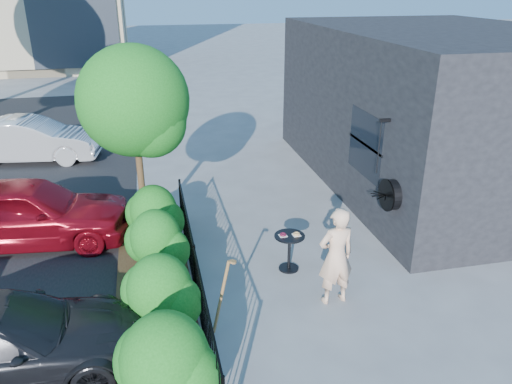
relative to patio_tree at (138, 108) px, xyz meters
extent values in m
plane|color=gray|center=(2.24, -2.76, -2.76)|extent=(120.00, 120.00, 0.00)
cube|color=black|center=(7.74, 1.74, -0.76)|extent=(6.00, 9.00, 4.00)
cube|color=black|center=(4.75, -0.36, -0.96)|extent=(0.04, 1.60, 1.40)
cube|color=black|center=(4.75, -0.36, -0.96)|extent=(0.05, 1.70, 0.06)
cylinder|color=black|center=(4.66, -1.86, -1.51)|extent=(0.18, 0.60, 0.60)
cylinder|color=black|center=(4.56, -1.86, -1.51)|extent=(0.03, 0.64, 0.64)
cube|color=black|center=(4.64, -1.36, -0.16)|extent=(0.25, 0.06, 0.06)
cylinder|color=black|center=(4.56, -1.36, -0.71)|extent=(0.02, 0.02, 1.05)
cylinder|color=black|center=(0.74, -2.76, -2.21)|extent=(0.05, 0.05, 1.10)
cylinder|color=black|center=(0.74, 0.24, -2.21)|extent=(0.05, 0.05, 1.10)
cube|color=black|center=(0.74, -2.76, -1.70)|extent=(0.03, 6.00, 0.03)
cube|color=black|center=(0.74, -2.76, -2.66)|extent=(0.03, 6.00, 0.03)
cylinder|color=black|center=(0.74, -5.26, -2.21)|extent=(0.02, 0.02, 1.04)
cylinder|color=black|center=(0.74, -5.06, -2.21)|extent=(0.02, 0.02, 1.04)
cylinder|color=black|center=(0.74, -4.86, -2.21)|extent=(0.02, 0.02, 1.04)
cylinder|color=black|center=(0.74, -4.66, -2.21)|extent=(0.02, 0.02, 1.04)
cylinder|color=black|center=(0.74, -4.46, -2.21)|extent=(0.02, 0.02, 1.04)
cylinder|color=black|center=(0.74, -4.26, -2.21)|extent=(0.02, 0.02, 1.04)
cylinder|color=black|center=(0.74, -4.06, -2.21)|extent=(0.02, 0.02, 1.04)
cylinder|color=black|center=(0.74, -3.86, -2.21)|extent=(0.02, 0.02, 1.04)
cylinder|color=black|center=(0.74, -3.66, -2.21)|extent=(0.02, 0.02, 1.04)
cylinder|color=black|center=(0.74, -3.46, -2.21)|extent=(0.02, 0.02, 1.04)
cylinder|color=black|center=(0.74, -3.26, -2.21)|extent=(0.02, 0.02, 1.04)
cylinder|color=black|center=(0.74, -3.06, -2.21)|extent=(0.02, 0.02, 1.04)
cylinder|color=black|center=(0.74, -2.86, -2.21)|extent=(0.02, 0.02, 1.04)
cylinder|color=black|center=(0.74, -2.66, -2.21)|extent=(0.02, 0.02, 1.04)
cylinder|color=black|center=(0.74, -2.46, -2.21)|extent=(0.02, 0.02, 1.04)
cylinder|color=black|center=(0.74, -2.26, -2.21)|extent=(0.02, 0.02, 1.04)
cylinder|color=black|center=(0.74, -2.06, -2.21)|extent=(0.02, 0.02, 1.04)
cylinder|color=black|center=(0.74, -1.86, -2.21)|extent=(0.02, 0.02, 1.04)
cylinder|color=black|center=(0.74, -1.66, -2.21)|extent=(0.02, 0.02, 1.04)
cylinder|color=black|center=(0.74, -1.46, -2.21)|extent=(0.02, 0.02, 1.04)
cylinder|color=black|center=(0.74, -1.26, -2.21)|extent=(0.02, 0.02, 1.04)
cylinder|color=black|center=(0.74, -1.06, -2.21)|extent=(0.02, 0.02, 1.04)
cylinder|color=black|center=(0.74, -0.86, -2.21)|extent=(0.02, 0.02, 1.04)
cylinder|color=black|center=(0.74, -0.66, -2.21)|extent=(0.02, 0.02, 1.04)
cylinder|color=black|center=(0.74, -0.46, -2.21)|extent=(0.02, 0.02, 1.04)
cylinder|color=black|center=(0.74, -0.26, -2.21)|extent=(0.02, 0.02, 1.04)
cylinder|color=black|center=(0.74, -0.06, -2.21)|extent=(0.02, 0.02, 1.04)
cylinder|color=black|center=(0.74, 0.14, -2.21)|extent=(0.02, 0.02, 1.04)
cube|color=#382616|center=(0.04, -2.76, -2.72)|extent=(1.30, 6.00, 0.08)
ellipsoid|color=#166218|center=(0.14, -4.96, -2.06)|extent=(1.10, 1.10, 1.24)
ellipsoid|color=#166218|center=(0.14, -3.36, -2.06)|extent=(1.10, 1.10, 1.24)
ellipsoid|color=#166218|center=(0.14, -1.86, -2.06)|extent=(1.10, 1.10, 1.24)
ellipsoid|color=#166218|center=(0.14, -0.46, -2.06)|extent=(1.10, 1.10, 1.24)
cylinder|color=#3F2B19|center=(-0.06, 0.04, -1.56)|extent=(0.14, 0.14, 2.40)
sphere|color=#166218|center=(-0.06, 0.04, 0.08)|extent=(2.20, 2.20, 2.20)
sphere|color=#166218|center=(0.24, -0.16, -0.25)|extent=(1.43, 1.43, 1.43)
cylinder|color=black|center=(2.56, -2.08, -2.06)|extent=(0.57, 0.57, 0.03)
cylinder|color=black|center=(2.56, -2.08, -2.41)|extent=(0.06, 0.06, 0.69)
cylinder|color=black|center=(2.56, -2.08, -2.75)|extent=(0.38, 0.38, 0.03)
cube|color=white|center=(2.44, -2.07, -2.04)|extent=(0.15, 0.15, 0.01)
cube|color=white|center=(2.69, -2.10, -2.04)|extent=(0.15, 0.15, 0.01)
torus|color=#440B28|center=(2.44, -2.07, -2.02)|extent=(0.13, 0.13, 0.04)
torus|color=#AD8E49|center=(2.69, -2.10, -2.02)|extent=(0.13, 0.13, 0.04)
imported|color=beige|center=(3.02, -3.23, -1.89)|extent=(0.68, 0.48, 1.74)
cylinder|color=brown|center=(1.02, -3.79, -2.03)|extent=(0.31, 0.05, 1.23)
cube|color=gray|center=(0.84, -3.79, -2.66)|extent=(0.08, 0.18, 0.26)
cylinder|color=brown|center=(1.20, -3.79, -1.44)|extent=(0.10, 0.10, 0.05)
imported|color=maroon|center=(-2.40, 0.10, -2.06)|extent=(4.30, 2.11, 1.41)
imported|color=#B8B8BD|center=(-3.31, 5.63, -2.10)|extent=(4.15, 1.93, 1.32)
camera|label=1|loc=(0.18, -9.94, 2.29)|focal=35.00mm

